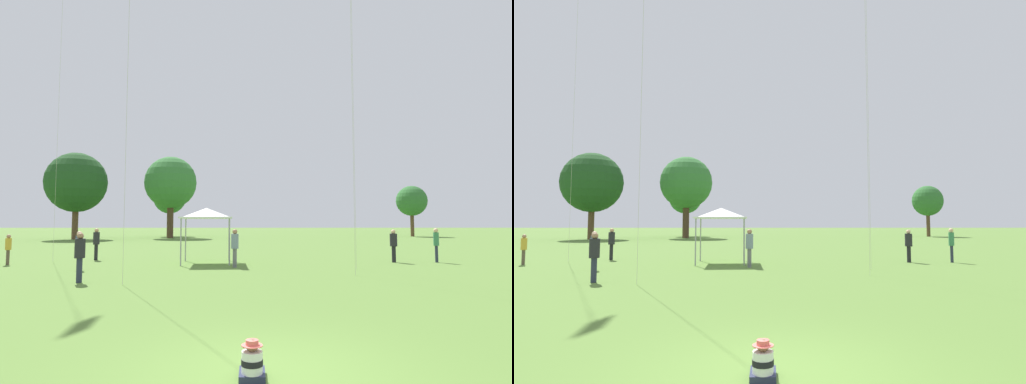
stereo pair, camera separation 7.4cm
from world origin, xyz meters
TOP-DOWN VIEW (x-y plane):
  - ground_plane at (0.00, 0.00)m, footprint 300.00×300.00m
  - seated_toddler at (-0.24, -0.18)m, footprint 0.37×0.46m
  - person_standing_0 at (-12.80, 15.04)m, footprint 0.39×0.39m
  - person_standing_1 at (-6.51, 8.87)m, footprint 0.49×0.49m
  - person_standing_2 at (9.93, 15.93)m, footprint 0.41×0.41m
  - person_standing_3 at (7.60, 15.97)m, footprint 0.55×0.55m
  - person_standing_4 at (-9.23, 17.53)m, footprint 0.48×0.48m
  - person_standing_5 at (-8.20, 12.79)m, footprint 0.39×0.39m
  - person_standing_6 at (-1.02, 13.69)m, footprint 0.49×0.49m
  - canopy_tent at (-2.63, 15.66)m, footprint 2.89×2.89m
  - distant_tree_0 at (-11.42, 49.81)m, footprint 7.24×7.24m
  - distant_tree_1 at (-22.80, 45.75)m, footprint 7.72×7.72m
  - distant_tree_2 at (24.62, 55.11)m, footprint 4.63×4.63m
  - distant_tree_3 at (-12.87, 56.47)m, footprint 5.08×5.08m

SIDE VIEW (x-z plane):
  - ground_plane at x=0.00m, z-range 0.00..0.00m
  - seated_toddler at x=-0.24m, z-range -0.05..0.51m
  - person_standing_0 at x=-12.80m, z-range 0.16..1.72m
  - person_standing_3 at x=7.60m, z-range 0.17..1.95m
  - person_standing_5 at x=-8.20m, z-range 0.19..1.96m
  - person_standing_1 at x=-6.51m, z-range 0.18..1.99m
  - person_standing_4 at x=-9.23m, z-range 0.18..2.02m
  - person_standing_6 at x=-1.02m, z-range 0.19..2.04m
  - person_standing_2 at x=9.93m, z-range 0.22..2.08m
  - canopy_tent at x=-2.63m, z-range 1.17..4.13m
  - distant_tree_2 at x=24.62m, z-range 1.53..9.32m
  - distant_tree_3 at x=-12.87m, z-range 1.69..10.29m
  - distant_tree_1 at x=-22.80m, z-range 1.70..12.88m
  - distant_tree_0 at x=-11.42m, z-range 2.00..13.35m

